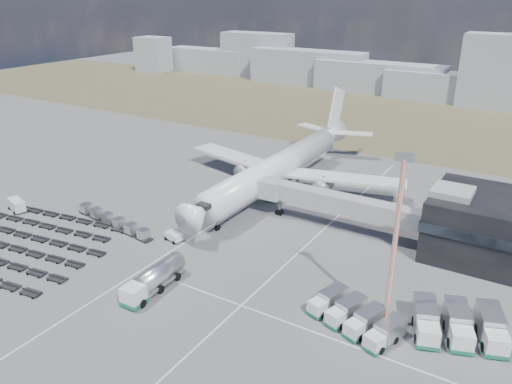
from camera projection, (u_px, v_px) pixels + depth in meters
The scene contains 15 objects.
ground at pixel (186, 251), 81.54m from camera, with size 420.00×420.00×0.00m, color #565659.
grass_strip at pixel (391, 116), 168.52m from camera, with size 420.00×90.00×0.01m, color #48482B.
lane_markings at pixel (246, 259), 79.20m from camera, with size 47.12×110.00×0.01m.
jet_bridge at pixel (328, 201), 88.12m from camera, with size 30.30×3.80×7.05m.
airliner at pixel (281, 165), 105.14m from camera, with size 51.59×64.53×17.62m.
skyline at pixel (410, 74), 198.92m from camera, with size 291.82×27.03×25.50m.
fuel_tanker at pixel (154, 279), 70.28m from camera, with size 3.27×11.28×3.61m.
pushback_tug at pixel (174, 237), 84.68m from camera, with size 3.16×1.78×1.44m, color white.
utility_van at pixel (17, 205), 95.90m from camera, with size 4.43×2.01×2.36m, color white.
catering_truck at pixel (276, 190), 102.13m from camera, with size 3.21×6.65×2.95m.
service_trucks_near at pixel (355, 316), 63.09m from camera, with size 12.55×9.32×2.49m.
service_trucks_far at pixel (458, 324), 61.03m from camera, with size 12.35×10.82×3.14m.
uld_row at pixel (113, 221), 89.74m from camera, with size 19.93×4.49×1.81m.
baggage_dollies at pixel (17, 242), 83.86m from camera, with size 33.67×26.22×0.72m.
floodlight_mast at pixel (395, 245), 59.09m from camera, with size 2.21×1.79×23.14m.
Camera 1 is at (47.23, -55.37, 39.73)m, focal length 35.00 mm.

